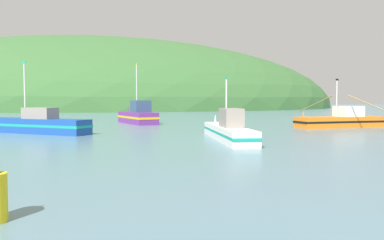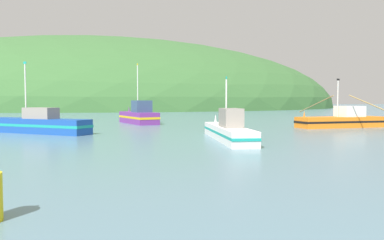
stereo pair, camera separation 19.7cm
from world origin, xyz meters
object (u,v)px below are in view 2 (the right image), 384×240
fishing_boat_orange (342,120)px  fishing_boat_purple (139,116)px  fishing_boat_white (228,130)px  fishing_boat_blue (37,124)px

fishing_boat_orange → fishing_boat_purple: 24.37m
fishing_boat_orange → fishing_boat_purple: (-22.50, 9.36, 0.20)m
fishing_boat_white → fishing_boat_orange: size_ratio=0.71×
fishing_boat_orange → fishing_boat_purple: size_ratio=1.78×
fishing_boat_purple → fishing_boat_blue: size_ratio=0.82×
fishing_boat_white → fishing_boat_blue: fishing_boat_blue is taller
fishing_boat_purple → fishing_boat_blue: fishing_boat_purple is taller
fishing_boat_white → fishing_boat_orange: fishing_boat_orange is taller
fishing_boat_orange → fishing_boat_purple: bearing=-33.4°
fishing_boat_purple → fishing_boat_white: bearing=178.0°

